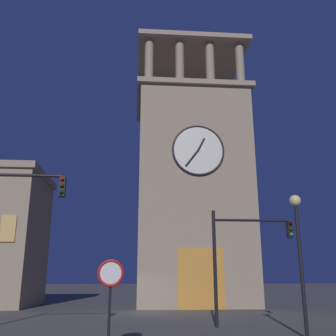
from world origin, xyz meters
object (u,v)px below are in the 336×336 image
Objects in this scene: street_lamp at (298,236)px; traffic_signal_near at (242,247)px; clocktower at (192,190)px; no_horn_sign at (110,280)px.

traffic_signal_near is at bearing -69.90° from street_lamp.
clocktower is 8.94× the size of no_horn_sign.
clocktower is 20.74m from no_horn_sign.
clocktower reaches higher than street_lamp.
traffic_signal_near reaches higher than no_horn_sign.
no_horn_sign is (5.10, 18.88, -6.89)m from clocktower.
traffic_signal_near is (-0.46, 12.92, -5.50)m from clocktower.
clocktower is 14.05m from traffic_signal_near.
street_lamp is (-1.70, 16.33, -5.32)m from clocktower.
street_lamp is 7.44m from no_horn_sign.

